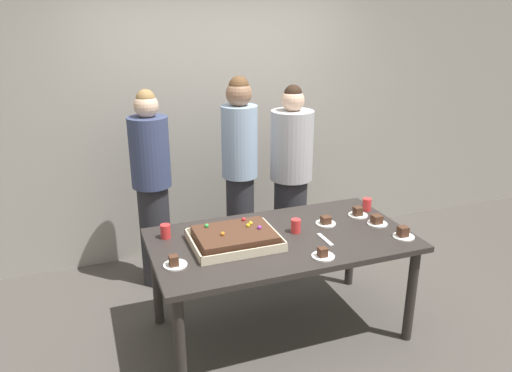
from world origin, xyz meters
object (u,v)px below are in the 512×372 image
sheet_cake (235,238)px  cake_server_utensil (325,239)px  plated_slice_center_front (377,221)px  plated_slice_center_back (403,234)px  party_table (281,248)px  person_striped_tie_right (291,177)px  drink_cup_far_end (367,205)px  person_serving_front (152,187)px  plated_slice_far_right (323,254)px  plated_slice_far_left (175,263)px  person_green_shirt_behind (240,173)px  drink_cup_middle (296,226)px  plated_slice_near_right (358,213)px  drink_cup_nearest (166,231)px  plated_slice_near_left (326,222)px

sheet_cake → cake_server_utensil: bearing=-15.0°
plated_slice_center_front → plated_slice_center_back: plated_slice_center_back is taller
plated_slice_center_back → plated_slice_center_front: bearing=100.0°
party_table → person_striped_tie_right: size_ratio=1.08×
drink_cup_far_end → person_serving_front: (-1.56, 0.81, 0.07)m
party_table → plated_slice_far_right: 0.40m
party_table → plated_slice_far_left: bearing=-169.3°
party_table → person_green_shirt_behind: 1.02m
sheet_cake → plated_slice_far_left: sheet_cake is taller
party_table → plated_slice_far_right: size_ratio=12.14×
drink_cup_middle → person_green_shirt_behind: bearing=96.5°
plated_slice_near_right → plated_slice_far_left: (-1.49, -0.30, -0.00)m
drink_cup_nearest → person_striped_tie_right: bearing=27.4°
plated_slice_center_front → drink_cup_nearest: drink_cup_nearest is taller
plated_slice_near_right → plated_slice_center_back: (0.10, -0.44, 0.00)m
party_table → plated_slice_center_front: (0.76, -0.04, 0.11)m
drink_cup_far_end → plated_slice_far_left: bearing=-167.0°
plated_slice_near_right → plated_slice_center_back: bearing=-77.6°
party_table → drink_cup_middle: bearing=19.0°
plated_slice_far_left → drink_cup_middle: (0.92, 0.19, 0.03)m
person_green_shirt_behind → drink_cup_middle: bearing=27.1°
plated_slice_near_left → plated_slice_center_front: bearing=-19.8°
plated_slice_far_right → cake_server_utensil: plated_slice_far_right is taller
sheet_cake → person_striped_tie_right: person_striped_tie_right is taller
plated_slice_center_back → drink_cup_far_end: bearing=86.8°
person_serving_front → party_table: bearing=14.1°
plated_slice_far_left → cake_server_utensil: size_ratio=0.75×
sheet_cake → person_striped_tie_right: 1.22m
party_table → plated_slice_center_front: bearing=-2.7°
party_table → plated_slice_near_left: size_ratio=12.14×
drink_cup_far_end → cake_server_utensil: (-0.56, -0.37, -0.05)m
person_green_shirt_behind → drink_cup_far_end: bearing=67.4°
plated_slice_near_right → person_serving_front: (-1.43, 0.89, 0.09)m
plated_slice_far_left → drink_cup_nearest: bearing=86.7°
drink_cup_nearest → person_green_shirt_behind: 1.06m
plated_slice_far_right → person_green_shirt_behind: (-0.11, 1.34, 0.16)m
drink_cup_nearest → plated_slice_near_left: bearing=-8.9°
person_green_shirt_behind → person_striped_tie_right: (0.46, -0.06, -0.08)m
sheet_cake → plated_slice_center_front: 1.10m
plated_slice_near_right → drink_cup_middle: drink_cup_middle is taller
party_table → drink_cup_middle: drink_cup_middle is taller
person_serving_front → plated_slice_near_right: bearing=37.2°
plated_slice_center_front → drink_cup_middle: bearing=172.7°
plated_slice_near_right → party_table: bearing=-168.1°
sheet_cake → party_table: bearing=-3.3°
plated_slice_center_back → sheet_cake: bearing=164.7°
plated_slice_near_right → plated_slice_far_right: size_ratio=1.00×
plated_slice_far_left → person_striped_tie_right: (1.27, 1.07, 0.07)m
person_striped_tie_right → plated_slice_far_right: bearing=27.1°
plated_slice_near_right → plated_slice_center_front: 0.19m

